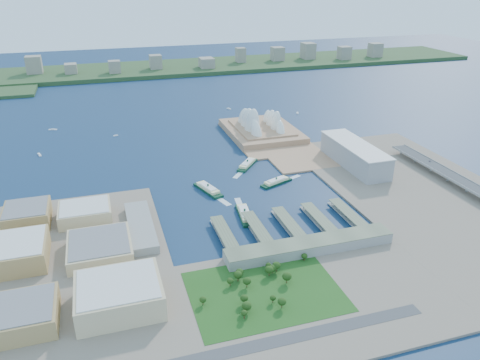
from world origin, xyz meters
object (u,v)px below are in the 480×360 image
object	(u,v)px
ferry_a	(208,188)
ferry_c	(245,213)
ferry_d	(276,181)
car_c	(430,161)
toaster_building	(355,155)
opera_house	(262,119)
ferry_b	(247,163)

from	to	relation	value
ferry_a	ferry_c	size ratio (longest dim) A/B	1.01
ferry_c	ferry_d	bearing A→B (deg)	-126.02
ferry_d	car_c	bearing A→B (deg)	-117.26
toaster_building	ferry_a	world-z (taller)	toaster_building
toaster_building	ferry_d	distance (m)	150.24
ferry_c	ferry_d	distance (m)	114.70
ferry_a	car_c	size ratio (longest dim) A/B	13.54
toaster_building	ferry_a	size ratio (longest dim) A/B	2.56
toaster_building	car_c	xyz separation A→B (m)	(109.00, -49.23, -5.00)
opera_house	car_c	world-z (taller)	opera_house
ferry_c	car_c	xyz separation A→B (m)	(333.87, 61.13, 9.82)
ferry_a	ferry_c	world-z (taller)	ferry_a
toaster_building	ferry_c	size ratio (longest dim) A/B	2.58
ferry_c	ferry_d	size ratio (longest dim) A/B	1.11
ferry_d	car_c	size ratio (longest dim) A/B	12.16
ferry_d	car_c	xyz separation A→B (m)	(256.18, -23.24, 10.36)
toaster_building	ferry_c	distance (m)	250.94
toaster_building	car_c	distance (m)	119.71
ferry_a	ferry_b	bearing A→B (deg)	22.97
ferry_d	ferry_c	bearing A→B (deg)	115.29
opera_house	toaster_building	world-z (taller)	opera_house
ferry_b	toaster_building	bearing A→B (deg)	22.14
car_c	ferry_a	bearing A→B (deg)	-4.52
opera_house	ferry_d	xyz separation A→B (m)	(-57.18, -225.99, -26.86)
opera_house	ferry_c	world-z (taller)	opera_house
ferry_a	ferry_d	distance (m)	105.59
ferry_a	car_c	xyz separation A→B (m)	(361.63, -28.58, 9.78)
opera_house	toaster_building	xyz separation A→B (m)	(90.00, -200.00, -11.50)
ferry_b	car_c	bearing A→B (deg)	19.48
ferry_b	ferry_c	world-z (taller)	ferry_c
opera_house	car_c	bearing A→B (deg)	-51.39
ferry_b	car_c	distance (m)	295.02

